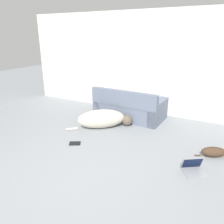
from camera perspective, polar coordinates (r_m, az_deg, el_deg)
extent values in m
plane|color=gray|center=(3.18, -10.17, -19.47)|extent=(20.00, 20.00, 0.00)
cube|color=silver|center=(5.69, 11.44, 12.09)|extent=(7.69, 0.06, 2.57)
cube|color=slate|center=(5.54, 4.68, 0.63)|extent=(1.72, 0.95, 0.39)
cube|color=slate|center=(5.10, 2.94, 3.51)|extent=(1.68, 0.23, 0.37)
cube|color=slate|center=(5.25, 11.94, 0.00)|extent=(0.24, 0.87, 0.53)
cube|color=slate|center=(5.86, -1.80, 2.47)|extent=(0.24, 0.87, 0.53)
ellipsoid|color=beige|center=(4.89, -2.82, -1.78)|extent=(1.08, 0.99, 0.42)
sphere|color=brown|center=(5.04, 3.92, -2.15)|extent=(0.36, 0.36, 0.26)
cylinder|color=beige|center=(4.91, -10.42, -4.37)|extent=(0.23, 0.21, 0.05)
ellipsoid|color=#473323|center=(4.19, 25.00, -9.42)|extent=(0.46, 0.35, 0.17)
cylinder|color=#473323|center=(4.13, 21.44, -10.50)|extent=(0.11, 0.07, 0.02)
cube|color=gray|center=(3.64, 20.92, -14.90)|extent=(0.39, 0.35, 0.02)
cube|color=gray|center=(3.69, 20.14, -12.34)|extent=(0.32, 0.25, 0.20)
cube|color=#0F1938|center=(3.68, 20.21, -12.42)|extent=(0.29, 0.23, 0.18)
cube|color=black|center=(4.30, -9.68, -8.08)|extent=(0.25, 0.22, 0.02)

